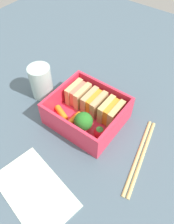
# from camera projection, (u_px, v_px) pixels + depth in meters

# --- Properties ---
(ground_plane) EXTENTS (1.20, 1.20, 0.02)m
(ground_plane) POSITION_uv_depth(u_px,v_px,m) (87.00, 122.00, 0.51)
(ground_plane) COLOR #485C69
(bento_tray) EXTENTS (0.15, 0.14, 0.01)m
(bento_tray) POSITION_uv_depth(u_px,v_px,m) (87.00, 118.00, 0.50)
(bento_tray) COLOR #E62E48
(bento_tray) RESTS_ON ground_plane
(bento_rim) EXTENTS (0.15, 0.14, 0.05)m
(bento_rim) POSITION_uv_depth(u_px,v_px,m) (87.00, 109.00, 0.47)
(bento_rim) COLOR #E62E48
(bento_rim) RESTS_ON bento_tray
(sandwich_left) EXTENTS (0.04, 0.05, 0.04)m
(sandwich_left) POSITION_uv_depth(u_px,v_px,m) (78.00, 94.00, 0.51)
(sandwich_left) COLOR tan
(sandwich_left) RESTS_ON bento_tray
(sandwich_center_left) EXTENTS (0.04, 0.05, 0.04)m
(sandwich_center_left) POSITION_uv_depth(u_px,v_px,m) (94.00, 103.00, 0.49)
(sandwich_center_left) COLOR tan
(sandwich_center_left) RESTS_ON bento_tray
(sandwich_center) EXTENTS (0.04, 0.05, 0.04)m
(sandwich_center) POSITION_uv_depth(u_px,v_px,m) (111.00, 112.00, 0.47)
(sandwich_center) COLOR tan
(sandwich_center) RESTS_ON bento_tray
(carrot_stick_far_left) EXTENTS (0.04, 0.03, 0.01)m
(carrot_stick_far_left) POSITION_uv_depth(u_px,v_px,m) (61.00, 113.00, 0.49)
(carrot_stick_far_left) COLOR orange
(carrot_stick_far_left) RESTS_ON bento_tray
(carrot_stick_left) EXTENTS (0.01, 0.04, 0.01)m
(carrot_stick_left) POSITION_uv_depth(u_px,v_px,m) (74.00, 118.00, 0.48)
(carrot_stick_left) COLOR orange
(carrot_stick_left) RESTS_ON bento_tray
(broccoli_floret) EXTENTS (0.04, 0.04, 0.05)m
(broccoli_floret) POSITION_uv_depth(u_px,v_px,m) (83.00, 121.00, 0.45)
(broccoli_floret) COLOR #89BB5A
(broccoli_floret) RESTS_ON bento_tray
(strawberry_far_left) EXTENTS (0.02, 0.02, 0.03)m
(strawberry_far_left) POSITION_uv_depth(u_px,v_px,m) (100.00, 132.00, 0.45)
(strawberry_far_left) COLOR red
(strawberry_far_left) RESTS_ON bento_tray
(chopstick_pair) EXTENTS (0.05, 0.18, 0.01)m
(chopstick_pair) POSITION_uv_depth(u_px,v_px,m) (140.00, 155.00, 0.44)
(chopstick_pair) COLOR tan
(chopstick_pair) RESTS_ON ground_plane
(drinking_glass) EXTENTS (0.05, 0.05, 0.08)m
(drinking_glass) POSITION_uv_depth(u_px,v_px,m) (41.00, 82.00, 0.52)
(drinking_glass) COLOR silver
(drinking_glass) RESTS_ON ground_plane
(folded_napkin) EXTENTS (0.17, 0.12, 0.00)m
(folded_napkin) POSITION_uv_depth(u_px,v_px,m) (35.00, 191.00, 0.40)
(folded_napkin) COLOR silver
(folded_napkin) RESTS_ON ground_plane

